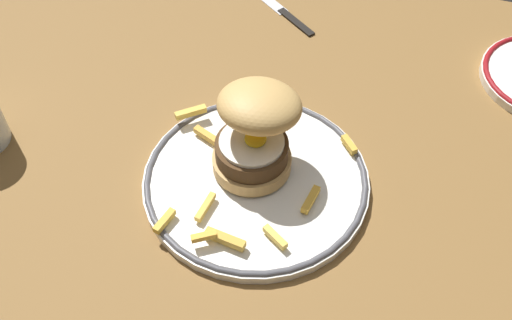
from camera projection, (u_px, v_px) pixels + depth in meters
ground_plane at (225, 214)px, 73.01cm from camera, size 111.29×105.71×4.00cm
dinner_plate at (256, 180)px, 72.86cm from camera, size 27.59×27.59×1.60cm
burger at (256, 129)px, 69.54cm from camera, size 11.08×12.51×11.73cm
fries_pile at (238, 179)px, 71.29cm from camera, size 23.79×25.55×1.71cm
knife at (282, 11)px, 95.80cm from camera, size 15.40×11.86×0.70cm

